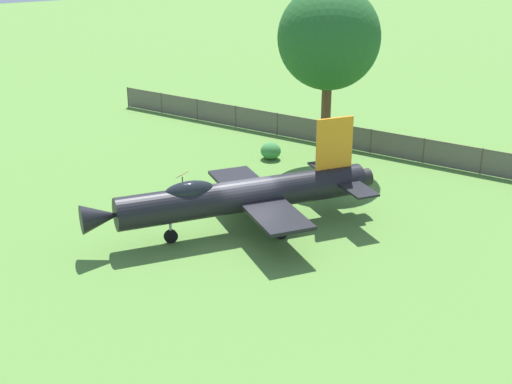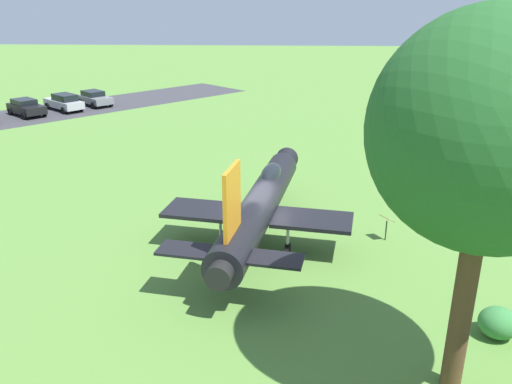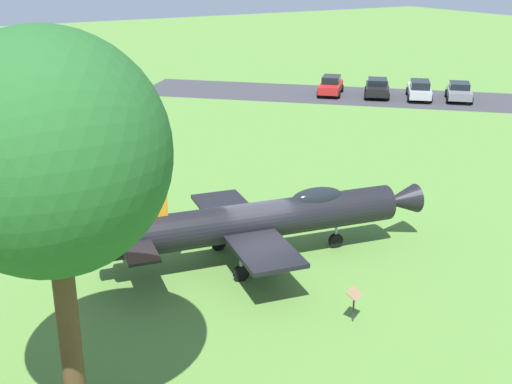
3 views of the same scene
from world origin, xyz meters
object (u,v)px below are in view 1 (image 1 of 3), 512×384
at_px(display_jet, 238,196).
at_px(shrub_near_fence, 271,151).
at_px(shade_tree, 329,38).
at_px(info_plaque, 182,178).

relative_size(display_jet, shrub_near_fence, 11.03).
bearing_deg(shade_tree, shrub_near_fence, -132.54).
xyz_separation_m(shade_tree, shrub_near_fence, (-2.12, -2.31, -6.61)).
bearing_deg(shrub_near_fence, shade_tree, 47.46).
xyz_separation_m(display_jet, info_plaque, (-5.46, -0.10, -0.88)).
relative_size(shade_tree, shrub_near_fence, 8.18).
xyz_separation_m(shrub_near_fence, info_plaque, (2.22, -6.78, 0.36)).
xyz_separation_m(shade_tree, info_plaque, (0.10, -9.09, -6.24)).
bearing_deg(display_jet, shade_tree, -138.56).
bearing_deg(display_jet, shrub_near_fence, -121.30).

